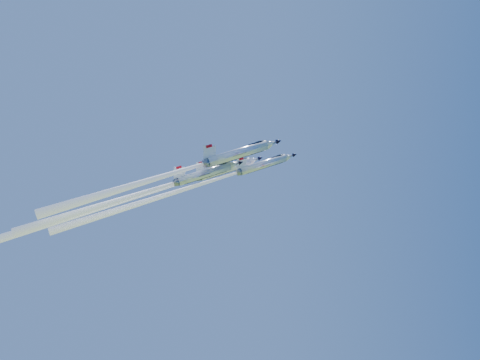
{
  "coord_description": "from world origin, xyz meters",
  "views": [
    {
      "loc": [
        -3.35,
        -106.89,
        77.45
      ],
      "look_at": [
        0.0,
        0.0,
        103.27
      ],
      "focal_mm": 40.0,
      "sensor_mm": 36.0,
      "label": 1
    }
  ],
  "objects_px": {
    "jet_left": "(140,195)",
    "jet_slot": "(141,193)",
    "jet_right": "(174,173)",
    "jet_lead": "(188,188)"
  },
  "relations": [
    {
      "from": "jet_lead",
      "to": "jet_slot",
      "type": "xyz_separation_m",
      "value": [
        -8.39,
        -6.48,
        -2.47
      ]
    },
    {
      "from": "jet_lead",
      "to": "jet_slot",
      "type": "bearing_deg",
      "value": -67.24
    },
    {
      "from": "jet_left",
      "to": "jet_slot",
      "type": "relative_size",
      "value": 1.28
    },
    {
      "from": "jet_lead",
      "to": "jet_slot",
      "type": "relative_size",
      "value": 1.14
    },
    {
      "from": "jet_lead",
      "to": "jet_right",
      "type": "distance_m",
      "value": 7.78
    },
    {
      "from": "jet_slot",
      "to": "jet_right",
      "type": "bearing_deg",
      "value": 67.31
    },
    {
      "from": "jet_left",
      "to": "jet_right",
      "type": "xyz_separation_m",
      "value": [
        7.71,
        -9.58,
        2.39
      ]
    },
    {
      "from": "jet_right",
      "to": "jet_slot",
      "type": "distance_m",
      "value": 7.25
    },
    {
      "from": "jet_left",
      "to": "jet_slot",
      "type": "distance_m",
      "value": 9.0
    },
    {
      "from": "jet_lead",
      "to": "jet_right",
      "type": "relative_size",
      "value": 1.04
    }
  ]
}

